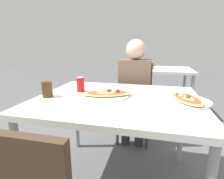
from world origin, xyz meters
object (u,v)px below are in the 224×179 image
object	(u,v)px
chair_far_seated	(135,97)
drink_glass	(47,89)
dining_table	(117,106)
person_seated	(135,84)
pizza_main	(107,94)
pizza_second	(187,100)
soda_can	(81,85)

from	to	relation	value
chair_far_seated	drink_glass	distance (m)	1.14
dining_table	chair_far_seated	bearing A→B (deg)	86.12
person_seated	pizza_main	distance (m)	0.71
person_seated	drink_glass	bearing A→B (deg)	54.26
chair_far_seated	pizza_second	bearing A→B (deg)	118.28
person_seated	pizza_second	world-z (taller)	person_seated
chair_far_seated	pizza_main	size ratio (longest dim) A/B	2.24
drink_glass	pizza_second	size ratio (longest dim) A/B	0.33
dining_table	soda_can	world-z (taller)	soda_can
chair_far_seated	person_seated	bearing A→B (deg)	90.00
chair_far_seated	pizza_main	xyz separation A→B (m)	(-0.14, -0.81, 0.25)
person_seated	pizza_main	size ratio (longest dim) A/B	2.89
pizza_main	pizza_second	xyz separation A→B (m)	(0.58, -0.01, -0.00)
drink_glass	pizza_main	bearing A→B (deg)	15.35
pizza_main	drink_glass	size ratio (longest dim) A/B	3.48
person_seated	drink_glass	distance (m)	1.01
person_seated	soda_can	bearing A→B (deg)	56.60
drink_glass	pizza_second	distance (m)	1.03
drink_glass	soda_can	bearing A→B (deg)	48.14
soda_can	pizza_second	bearing A→B (deg)	-6.45
dining_table	chair_far_seated	distance (m)	0.84
drink_glass	pizza_second	xyz separation A→B (m)	(1.03, 0.11, -0.04)
person_seated	soda_can	xyz separation A→B (m)	(-0.40, -0.61, 0.11)
pizza_second	chair_far_seated	bearing A→B (deg)	118.28
dining_table	pizza_main	xyz separation A→B (m)	(-0.08, 0.02, 0.09)
chair_far_seated	soda_can	bearing A→B (deg)	61.14
pizza_main	pizza_second	distance (m)	0.58
soda_can	pizza_second	size ratio (longest dim) A/B	0.34
chair_far_seated	drink_glass	xyz separation A→B (m)	(-0.58, -0.93, 0.30)
pizza_main	soda_can	distance (m)	0.28
drink_glass	pizza_second	bearing A→B (deg)	6.23
pizza_main	person_seated	bearing A→B (deg)	78.56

